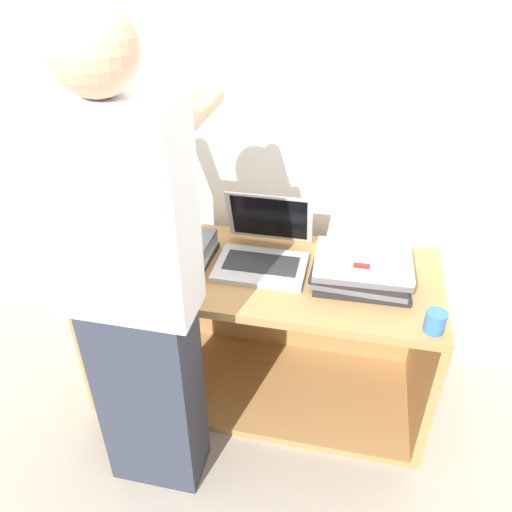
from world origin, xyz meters
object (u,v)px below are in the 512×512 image
at_px(person, 136,296).
at_px(mug, 435,322).
at_px(laptop_stack_left, 167,249).
at_px(laptop_open, 264,250).
at_px(laptop_stack_right, 361,270).

xyz_separation_m(person, mug, (0.95, 0.25, -0.14)).
bearing_deg(laptop_stack_left, laptop_open, 8.48).
xyz_separation_m(laptop_stack_right, person, (-0.69, -0.48, 0.12)).
distance_m(laptop_open, mug, 0.71).
bearing_deg(laptop_stack_right, person, -145.61).
bearing_deg(laptop_stack_right, mug, -41.96).
height_order(laptop_stack_left, person, person).
distance_m(laptop_stack_left, mug, 1.06).
bearing_deg(person, laptop_open, 60.57).
relative_size(laptop_open, laptop_stack_left, 0.96).
xyz_separation_m(laptop_open, laptop_stack_right, (0.39, -0.06, 0.00)).
relative_size(laptop_stack_left, person, 0.22).
height_order(laptop_stack_left, mug, laptop_stack_left).
height_order(laptop_open, laptop_stack_right, laptop_open).
relative_size(laptop_stack_left, laptop_stack_right, 0.99).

